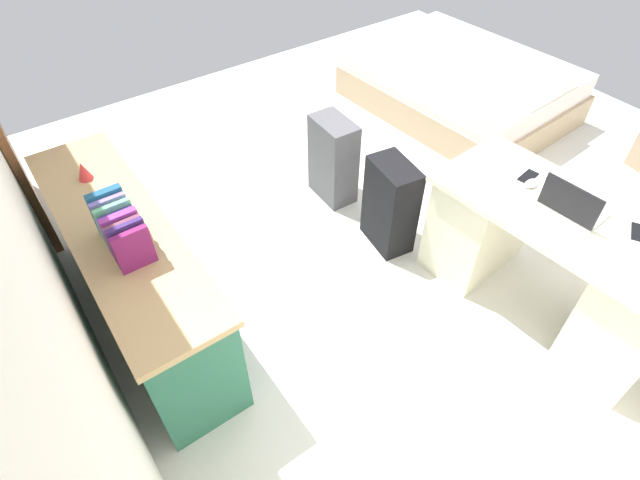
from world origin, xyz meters
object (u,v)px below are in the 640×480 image
bed (461,85)px  computer_mouse (532,183)px  suitcase_black (390,205)px  cell_phone_near_laptop (638,232)px  desk (550,261)px  figurine_small (83,171)px  laptop (572,205)px  office_chair (634,196)px  credenza (135,274)px  suitcase_spare_grey (333,160)px  cell_phone_by_mouse (528,177)px

bed → computer_mouse: (-1.64, 1.33, 0.52)m
suitcase_black → computer_mouse: bearing=-140.2°
computer_mouse → cell_phone_near_laptop: bearing=-171.6°
desk → suitcase_black: desk is taller
bed → figurine_small: figurine_small is taller
suitcase_black → laptop: laptop is taller
office_chair → credenza: (1.28, 2.89, -0.04)m
laptop → desk: bearing=162.5°
laptop → computer_mouse: size_ratio=3.26×
suitcase_black → suitcase_spare_grey: bearing=9.4°
cell_phone_by_mouse → figurine_small: bearing=46.3°
computer_mouse → suitcase_spare_grey: bearing=12.9°
suitcase_spare_grey → bed: bearing=-76.3°
desk → cell_phone_by_mouse: 0.50m
laptop → cell_phone_near_laptop: bearing=-153.5°
suitcase_spare_grey → computer_mouse: size_ratio=6.49×
suitcase_black → suitcase_spare_grey: 0.63m
credenza → cell_phone_by_mouse: 2.30m
laptop → figurine_small: size_ratio=2.96×
office_chair → cell_phone_near_laptop: 0.87m
computer_mouse → cell_phone_by_mouse: 0.08m
desk → suitcase_spare_grey: size_ratio=2.29×
bed → cell_phone_by_mouse: (-1.58, 1.28, 0.51)m
credenza → laptop: 2.40m
desk → bed: desk is taller
suitcase_black → desk: bearing=-149.7°
desk → suitcase_spare_grey: (1.59, 0.38, -0.07)m
suitcase_black → computer_mouse: size_ratio=6.50×
desk → cell_phone_near_laptop: size_ratio=10.93×
suitcase_black → cell_phone_near_laptop: 1.41m
credenza → desk: bearing=-123.3°
suitcase_spare_grey → laptop: (-1.56, -0.38, 0.47)m
figurine_small → laptop: bearing=-131.4°
desk → suitcase_spare_grey: 1.63m
suitcase_black → figurine_small: 1.88m
desk → computer_mouse: 0.47m
laptop → suitcase_spare_grey: bearing=13.8°
office_chair → figurine_small: size_ratio=8.55×
laptop → figurine_small: laptop is taller
suitcase_black → cell_phone_by_mouse: cell_phone_by_mouse is taller
suitcase_spare_grey → office_chair: bearing=-137.8°
suitcase_black → laptop: size_ratio=1.99×
bed → cell_phone_near_laptop: (-2.20, 1.20, 0.51)m
credenza → suitcase_spare_grey: (0.28, -1.61, -0.06)m
bed → cell_phone_near_laptop: 2.56m
computer_mouse → laptop: bearing=171.0°
figurine_small → suitcase_black: bearing=-117.0°
suitcase_spare_grey → cell_phone_by_mouse: 1.39m
bed → computer_mouse: 2.17m
bed → suitcase_spare_grey: size_ratio=3.06×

